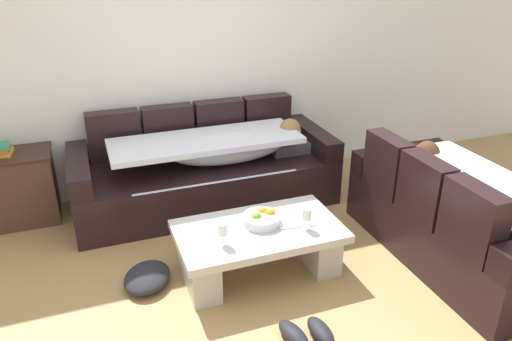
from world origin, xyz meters
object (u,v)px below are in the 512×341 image
coffee_table (259,244)px  wine_glass_near_left (223,230)px  fruit_bowl (262,218)px  open_magazine (295,220)px  couch_along_wall (209,170)px  book_stack_on_cabinet (0,150)px  wine_glass_near_right (307,215)px  couch_near_window (457,218)px  crumpled_garment (147,277)px  side_cabinet (13,189)px  pair_of_shoes (307,333)px

coffee_table → wine_glass_near_left: bearing=-157.9°
fruit_bowl → open_magazine: fruit_bowl is taller
couch_along_wall → open_magazine: 1.27m
open_magazine → fruit_bowl: bearing=175.4°
fruit_bowl → book_stack_on_cabinet: 2.31m
wine_glass_near_left → coffee_table: bearing=22.1°
couch_along_wall → coffee_table: bearing=-87.9°
wine_glass_near_right → wine_glass_near_left: bearing=179.3°
coffee_table → wine_glass_near_left: (-0.30, -0.12, 0.26)m
couch_near_window → fruit_bowl: size_ratio=6.35×
coffee_table → fruit_bowl: size_ratio=4.29×
fruit_bowl → crumpled_garment: 0.93m
coffee_table → wine_glass_near_right: 0.43m
fruit_bowl → side_cabinet: side_cabinet is taller
crumpled_garment → open_magazine: bearing=-6.9°
couch_along_wall → pair_of_shoes: size_ratio=7.34×
couch_along_wall → book_stack_on_cabinet: bearing=172.4°
fruit_bowl → wine_glass_near_left: wine_glass_near_left is taller
couch_along_wall → coffee_table: size_ratio=1.98×
pair_of_shoes → couch_along_wall: bearing=92.3°
wine_glass_near_right → crumpled_garment: bearing=166.9°
coffee_table → side_cabinet: (-1.75, 1.45, 0.08)m
book_stack_on_cabinet → wine_glass_near_left: bearing=-47.0°
wine_glass_near_right → book_stack_on_cabinet: size_ratio=0.82×
wine_glass_near_left → side_cabinet: (-1.44, 1.57, -0.17)m
couch_along_wall → coffee_table: (0.04, -1.22, -0.09)m
couch_along_wall → wine_glass_near_left: (-0.26, -1.35, 0.17)m
side_cabinet → book_stack_on_cabinet: book_stack_on_cabinet is taller
couch_along_wall → pair_of_shoes: bearing=-87.7°
coffee_table → fruit_bowl: (0.04, 0.05, 0.18)m
couch_along_wall → open_magazine: (0.33, -1.22, 0.05)m
open_magazine → book_stack_on_cabinet: size_ratio=1.38×
wine_glass_near_right → side_cabinet: bearing=142.6°
couch_near_window → crumpled_garment: 2.39m
coffee_table → fruit_bowl: bearing=50.3°
coffee_table → wine_glass_near_left: size_ratio=7.23×
side_cabinet → couch_near_window: bearing=-28.4°
wine_glass_near_right → open_magazine: (-0.03, 0.13, -0.11)m
wine_glass_near_right → pair_of_shoes: wine_glass_near_right is taller
crumpled_garment → book_stack_on_cabinet: bearing=126.1°
wine_glass_near_left → open_magazine: (0.59, 0.12, -0.11)m
pair_of_shoes → crumpled_garment: size_ratio=0.81×
couch_near_window → wine_glass_near_left: 1.84m
side_cabinet → crumpled_garment: (0.93, -1.31, -0.26)m
open_magazine → pair_of_shoes: (-0.25, -0.76, -0.34)m
wine_glass_near_right → open_magazine: 0.17m
coffee_table → open_magazine: open_magazine is taller
couch_near_window → side_cabinet: (-3.26, 1.77, -0.01)m
wine_glass_near_left → pair_of_shoes: (0.34, -0.64, -0.45)m
side_cabinet → couch_along_wall: bearing=-7.5°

